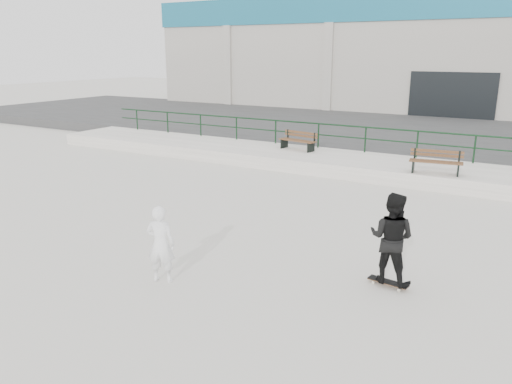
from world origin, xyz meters
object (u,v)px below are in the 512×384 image
Objects in this scene: skateboard at (388,282)px; bench_left at (298,141)px; seated_skater at (161,244)px; bench_right at (436,162)px; standing_skater at (392,238)px.

bench_left is at bearing 132.06° from skateboard.
bench_left is 1.08× the size of seated_skater.
seated_skater is (-3.90, -2.01, 0.70)m from skateboard.
seated_skater is at bearing -66.35° from bench_left.
bench_right is 2.14× the size of skateboard.
skateboard is 4.44m from seated_skater.
bench_right reaches higher than skateboard.
bench_right is at bearing -81.01° from standing_skater.
seated_skater is at bearing -116.26° from bench_right.
skateboard is (6.36, -9.35, -0.80)m from bench_left.
standing_skater reaches higher than seated_skater.
bench_left is 5.85m from bench_right.
skateboard is 0.91m from standing_skater.
standing_skater is (0.00, 0.00, 0.91)m from skateboard.
bench_left is 11.33m from skateboard.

